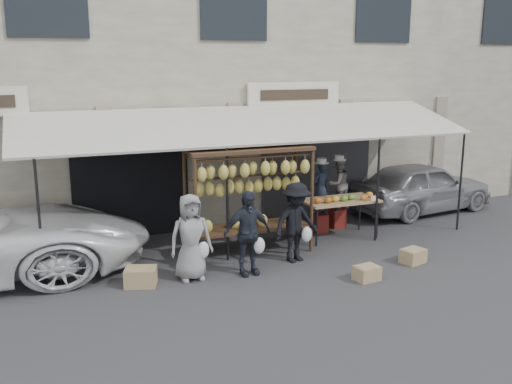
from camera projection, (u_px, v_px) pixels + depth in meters
ground_plane at (297, 272)px, 10.89m from camera, size 90.00×90.00×0.00m
shophouse at (198, 72)px, 15.96m from camera, size 24.00×6.15×7.30m
awning at (254, 126)px, 12.38m from camera, size 10.00×2.35×2.92m
banana_rack at (250, 180)px, 11.60m from camera, size 2.60×0.90×2.24m
produce_table at (341, 201)px, 12.81m from camera, size 1.70×0.90×1.04m
vendor_left at (321, 188)px, 13.23m from camera, size 0.51×0.39×1.25m
vendor_right at (338, 184)px, 13.62m from camera, size 0.67×0.57×1.23m
customer_left at (191, 237)px, 10.37m from camera, size 0.80×0.53×1.61m
customer_mid at (247, 233)px, 10.62m from camera, size 0.97×0.45×1.61m
customer_right at (296, 222)px, 11.32m from camera, size 1.16×0.83×1.61m
stool_left at (320, 223)px, 13.42m from camera, size 0.39×0.39×0.44m
stool_right at (337, 218)px, 13.81m from camera, size 0.35×0.35×0.46m
crate_near_a at (367, 273)px, 10.47m from camera, size 0.49×0.40×0.27m
crate_near_b at (413, 256)px, 11.37m from camera, size 0.54×0.47×0.28m
crate_far at (141, 277)px, 10.20m from camera, size 0.65×0.57×0.33m
sedan at (422, 187)px, 15.15m from camera, size 4.19×2.12×1.37m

